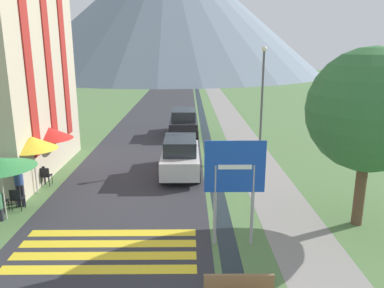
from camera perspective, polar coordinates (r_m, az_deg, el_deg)
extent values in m
plane|color=#517542|center=(26.33, -0.52, 1.45)|extent=(160.00, 160.00, 0.00)
cube|color=#2D2D33|center=(36.23, -4.49, 4.99)|extent=(6.40, 60.00, 0.01)
cube|color=gray|center=(36.33, 5.19, 5.00)|extent=(2.20, 60.00, 0.01)
cube|color=black|center=(36.17, 1.39, 5.01)|extent=(0.60, 60.00, 0.00)
cube|color=yellow|center=(11.13, -14.15, -18.07)|extent=(5.44, 0.44, 0.01)
cube|color=yellow|center=(11.71, -13.34, -16.26)|extent=(5.44, 0.44, 0.01)
cube|color=yellow|center=(12.30, -12.61, -14.62)|extent=(5.44, 0.44, 0.01)
cube|color=yellow|center=(12.91, -11.97, -13.12)|extent=(5.44, 0.44, 0.01)
cone|color=slate|center=(90.85, -3.68, 19.93)|extent=(69.77, 69.77, 29.38)
cube|color=maroon|center=(16.74, -23.80, 12.58)|extent=(0.06, 0.70, 8.58)
cube|color=maroon|center=(18.81, -21.15, 12.90)|extent=(0.06, 0.70, 8.58)
cube|color=maroon|center=(20.90, -19.02, 13.14)|extent=(0.06, 0.70, 8.58)
cylinder|color=#9E9EA3|center=(11.48, 3.49, -9.34)|extent=(0.10, 0.10, 2.57)
cylinder|color=#9E9EA3|center=(11.62, 9.17, -9.21)|extent=(0.10, 0.10, 2.57)
cube|color=#1947B7|center=(11.08, 6.54, -3.46)|extent=(1.80, 0.05, 1.58)
cube|color=white|center=(11.05, 6.56, -3.51)|extent=(0.99, 0.02, 0.14)
cube|color=brown|center=(9.66, 7.12, -20.25)|extent=(1.70, 0.08, 0.45)
cube|color=silver|center=(18.02, -1.79, -2.32)|extent=(1.75, 4.32, 0.84)
cube|color=#23282D|center=(17.61, -1.82, -0.15)|extent=(1.49, 2.37, 0.68)
cylinder|color=black|center=(19.46, -4.16, -2.37)|extent=(0.18, 0.60, 0.60)
cylinder|color=black|center=(19.42, 0.77, -2.36)|extent=(0.18, 0.60, 0.60)
cylinder|color=black|center=(16.92, -4.71, -4.98)|extent=(0.18, 0.60, 0.60)
cylinder|color=black|center=(16.88, 0.98, -4.98)|extent=(0.18, 0.60, 0.60)
cube|color=black|center=(26.15, -1.27, 2.97)|extent=(1.87, 4.49, 0.84)
cube|color=#23282D|center=(25.79, -1.29, 4.53)|extent=(1.59, 2.47, 0.68)
cylinder|color=black|center=(27.63, -3.09, 2.68)|extent=(0.18, 0.60, 0.60)
cylinder|color=black|center=(27.60, 0.63, 2.69)|extent=(0.18, 0.60, 0.60)
cylinder|color=black|center=(24.91, -3.37, 1.38)|extent=(0.18, 0.60, 0.60)
cylinder|color=black|center=(24.88, 0.76, 1.39)|extent=(0.18, 0.60, 0.60)
cube|color=black|center=(15.59, -25.03, -7.50)|extent=(0.40, 0.40, 0.04)
cube|color=black|center=(15.37, -25.38, -7.04)|extent=(0.40, 0.04, 0.40)
cylinder|color=black|center=(15.88, -25.26, -8.00)|extent=(0.03, 0.03, 0.45)
cylinder|color=black|center=(15.74, -24.12, -8.07)|extent=(0.03, 0.03, 0.45)
cylinder|color=black|center=(15.60, -25.77, -8.46)|extent=(0.03, 0.03, 0.45)
cylinder|color=black|center=(15.46, -24.62, -8.53)|extent=(0.03, 0.03, 0.45)
cube|color=black|center=(18.08, -21.84, -4.23)|extent=(0.40, 0.40, 0.04)
cube|color=black|center=(17.86, -22.11, -3.80)|extent=(0.40, 0.04, 0.40)
cylinder|color=black|center=(18.36, -22.09, -4.71)|extent=(0.03, 0.03, 0.45)
cylinder|color=black|center=(18.24, -21.09, -4.74)|extent=(0.03, 0.03, 0.45)
cylinder|color=black|center=(18.06, -22.47, -5.06)|extent=(0.03, 0.03, 0.45)
cylinder|color=black|center=(17.94, -21.46, -5.09)|extent=(0.03, 0.03, 0.45)
cube|color=black|center=(15.56, -27.09, -7.78)|extent=(0.40, 0.40, 0.04)
cylinder|color=black|center=(15.70, -26.16, -8.35)|extent=(0.03, 0.03, 0.45)
cylinder|color=black|center=(15.42, -26.70, -8.82)|extent=(0.03, 0.03, 0.45)
cube|color=black|center=(17.76, -21.32, -4.50)|extent=(0.40, 0.40, 0.04)
cube|color=black|center=(17.54, -21.58, -4.07)|extent=(0.40, 0.04, 0.40)
cylinder|color=black|center=(18.04, -21.57, -4.99)|extent=(0.03, 0.03, 0.45)
cylinder|color=black|center=(17.92, -20.55, -5.02)|extent=(0.03, 0.03, 0.45)
cylinder|color=black|center=(17.74, -21.96, -5.35)|extent=(0.03, 0.03, 0.45)
cylinder|color=black|center=(17.62, -20.92, -5.39)|extent=(0.03, 0.03, 0.45)
cube|color=black|center=(16.86, -24.34, -5.80)|extent=(0.40, 0.40, 0.04)
cube|color=black|center=(16.64, -24.66, -5.37)|extent=(0.40, 0.04, 0.40)
cylinder|color=black|center=(17.15, -24.56, -6.30)|extent=(0.03, 0.03, 0.45)
cylinder|color=black|center=(17.01, -23.51, -6.35)|extent=(0.03, 0.03, 0.45)
cylinder|color=black|center=(16.86, -25.02, -6.70)|extent=(0.03, 0.03, 0.45)
cylinder|color=black|center=(16.72, -23.95, -6.75)|extent=(0.03, 0.03, 0.45)
cylinder|color=#B7B2A8|center=(14.74, -26.88, -6.26)|extent=(0.06, 0.06, 2.19)
cylinder|color=#B7B2A8|center=(16.77, -22.85, -3.27)|extent=(0.06, 0.06, 2.28)
cone|color=yellow|center=(16.51, -23.20, 0.17)|extent=(1.99, 1.99, 0.52)
cylinder|color=#B7B2A8|center=(18.83, -20.74, -1.35)|extent=(0.06, 0.06, 2.19)
cone|color=red|center=(18.60, -21.01, 1.60)|extent=(2.18, 2.18, 0.55)
cylinder|color=#282833|center=(14.95, -27.05, -9.57)|extent=(0.14, 0.14, 0.46)
cylinder|color=#282833|center=(15.88, -24.97, -7.12)|extent=(0.14, 0.14, 0.89)
cylinder|color=#282833|center=(15.81, -24.37, -7.15)|extent=(0.14, 0.14, 0.89)
cylinder|color=navy|center=(15.60, -24.95, -4.58)|extent=(0.32, 0.32, 0.61)
sphere|color=#9E755B|center=(15.49, -25.11, -3.17)|extent=(0.22, 0.22, 0.22)
cylinder|color=#282833|center=(17.63, -24.31, -5.70)|extent=(0.14, 0.14, 0.46)
cylinder|color=#282833|center=(17.56, -23.77, -5.72)|extent=(0.14, 0.14, 0.46)
cylinder|color=gray|center=(17.43, -24.22, -4.08)|extent=(0.32, 0.32, 0.60)
sphere|color=#9E755B|center=(17.32, -24.36, -2.83)|extent=(0.22, 0.22, 0.22)
cylinder|color=#515156|center=(20.38, 10.55, 5.61)|extent=(0.12, 0.12, 5.74)
sphere|color=silver|center=(20.16, 10.95, 14.04)|extent=(0.28, 0.28, 0.28)
cylinder|color=brown|center=(14.00, 24.17, -6.82)|extent=(0.36, 0.36, 2.28)
sphere|color=#336B38|center=(13.31, 25.43, 4.71)|extent=(4.01, 4.01, 4.01)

